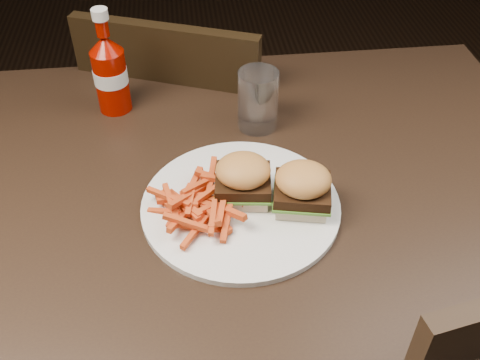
{
  "coord_description": "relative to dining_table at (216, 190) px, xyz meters",
  "views": [
    {
      "loc": [
        -0.04,
        -0.69,
        1.37
      ],
      "look_at": [
        0.03,
        -0.06,
        0.8
      ],
      "focal_mm": 42.0,
      "sensor_mm": 36.0,
      "label": 1
    }
  ],
  "objects": [
    {
      "name": "chair_far",
      "position": [
        -0.01,
        0.5,
        -0.3
      ],
      "size": [
        0.53,
        0.53,
        0.04
      ],
      "primitive_type": "cube",
      "rotation": [
        0.0,
        0.0,
        2.76
      ],
      "color": "black",
      "rests_on": "ground"
    },
    {
      "name": "fries_pile",
      "position": [
        -0.03,
        -0.07,
        0.05
      ],
      "size": [
        0.15,
        0.15,
        0.05
      ],
      "primitive_type": null,
      "rotation": [
        0.0,
        0.0,
        0.33
      ],
      "color": "#BE2A01",
      "rests_on": "plate"
    },
    {
      "name": "dining_table",
      "position": [
        0.0,
        0.0,
        0.0
      ],
      "size": [
        1.2,
        0.8,
        0.04
      ],
      "primitive_type": "cube",
      "color": "black",
      "rests_on": "ground"
    },
    {
      "name": "sandwich_half_a",
      "position": [
        0.04,
        -0.05,
        0.04
      ],
      "size": [
        0.08,
        0.08,
        0.02
      ],
      "primitive_type": "cube",
      "rotation": [
        0.0,
        0.0,
        -0.12
      ],
      "color": "beige",
      "rests_on": "plate"
    },
    {
      "name": "tumbler",
      "position": [
        0.09,
        0.15,
        0.08
      ],
      "size": [
        0.07,
        0.07,
        0.11
      ],
      "primitive_type": "cylinder",
      "rotation": [
        0.0,
        0.0,
        -0.02
      ],
      "color": "white",
      "rests_on": "dining_table"
    },
    {
      "name": "ketchup_bottle",
      "position": [
        -0.17,
        0.23,
        0.08
      ],
      "size": [
        0.07,
        0.07,
        0.12
      ],
      "primitive_type": "cylinder",
      "rotation": [
        0.0,
        0.0,
        0.21
      ],
      "color": "#8D0B00",
      "rests_on": "dining_table"
    },
    {
      "name": "plate",
      "position": [
        0.03,
        -0.07,
        0.03
      ],
      "size": [
        0.31,
        0.31,
        0.01
      ],
      "primitive_type": "cylinder",
      "color": "white",
      "rests_on": "dining_table"
    },
    {
      "name": "sandwich_half_b",
      "position": [
        0.13,
        -0.08,
        0.04
      ],
      "size": [
        0.09,
        0.09,
        0.02
      ],
      "primitive_type": "cube",
      "rotation": [
        0.0,
        0.0,
        -0.21
      ],
      "color": "beige",
      "rests_on": "plate"
    }
  ]
}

